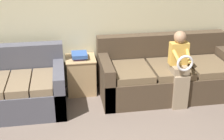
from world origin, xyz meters
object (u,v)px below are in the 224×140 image
(side_shelf, at_px, (81,75))
(book_stack, at_px, (79,55))
(couch_main, at_px, (166,74))
(couch_side, at_px, (22,88))
(child_left_seated, at_px, (180,66))

(side_shelf, relative_size, book_stack, 2.12)
(couch_main, xyz_separation_m, couch_side, (-2.32, -0.11, -0.01))
(couch_main, bearing_deg, couch_side, -177.30)
(couch_side, relative_size, child_left_seated, 1.11)
(couch_main, xyz_separation_m, side_shelf, (-1.40, 0.24, -0.01))
(couch_side, distance_m, child_left_seated, 2.41)
(couch_side, bearing_deg, couch_main, 2.70)
(child_left_seated, bearing_deg, book_stack, 155.38)
(child_left_seated, distance_m, side_shelf, 1.63)
(couch_main, distance_m, book_stack, 1.47)
(side_shelf, xyz_separation_m, book_stack, (-0.01, -0.01, 0.35))
(couch_side, distance_m, book_stack, 1.03)
(couch_main, xyz_separation_m, child_left_seated, (0.04, -0.43, 0.34))
(side_shelf, bearing_deg, child_left_seated, -25.03)
(child_left_seated, bearing_deg, side_shelf, 154.97)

